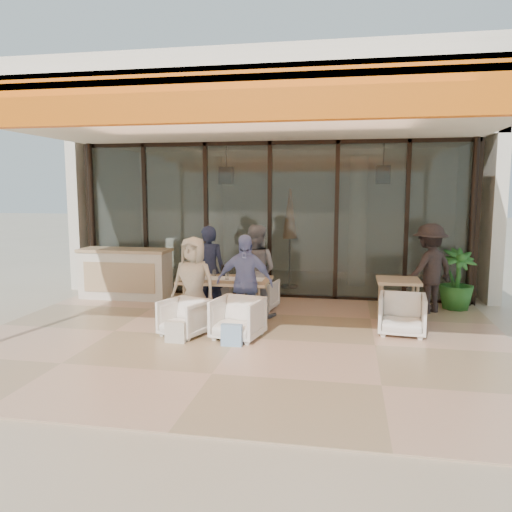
{
  "coord_description": "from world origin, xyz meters",
  "views": [
    {
      "loc": [
        1.58,
        -7.1,
        2.24
      ],
      "look_at": [
        0.1,
        0.9,
        1.15
      ],
      "focal_mm": 35.0,
      "sensor_mm": 36.0,
      "label": 1
    }
  ],
  "objects": [
    {
      "name": "tote_bag_cream",
      "position": [
        -0.85,
        -0.4,
        0.17
      ],
      "size": [
        0.3,
        0.1,
        0.34
      ],
      "primitive_type": "cube",
      "color": "silver",
      "rests_on": "ground"
    },
    {
      "name": "side_chair",
      "position": [
        2.43,
        0.67,
        0.36
      ],
      "size": [
        0.75,
        0.71,
        0.71
      ],
      "primitive_type": "imported",
      "rotation": [
        0.0,
        0.0,
        -0.1
      ],
      "color": "white",
      "rests_on": "ground"
    },
    {
      "name": "host_counter",
      "position": [
        -2.87,
        2.3,
        0.53
      ],
      "size": [
        1.85,
        0.65,
        1.04
      ],
      "color": "silver",
      "rests_on": "ground"
    },
    {
      "name": "diner_navy",
      "position": [
        -0.85,
        1.4,
        0.8
      ],
      "size": [
        0.63,
        0.46,
        1.61
      ],
      "primitive_type": "imported",
      "rotation": [
        0.0,
        0.0,
        3.27
      ],
      "color": "#171C32",
      "rests_on": "ground"
    },
    {
      "name": "chair_far_right",
      "position": [
        -0.01,
        1.9,
        0.31
      ],
      "size": [
        0.69,
        0.66,
        0.63
      ],
      "primitive_type": "imported",
      "rotation": [
        0.0,
        0.0,
        2.98
      ],
      "color": "white",
      "rests_on": "ground"
    },
    {
      "name": "terrace_structure",
      "position": [
        0.0,
        -0.26,
        3.25
      ],
      "size": [
        8.0,
        6.0,
        3.4
      ],
      "color": "silver",
      "rests_on": "ground"
    },
    {
      "name": "terrace_floor",
      "position": [
        0.0,
        0.0,
        0.01
      ],
      "size": [
        8.0,
        6.0,
        0.01
      ],
      "primitive_type": "cube",
      "color": "tan",
      "rests_on": "ground"
    },
    {
      "name": "ground",
      "position": [
        0.0,
        0.0,
        0.0
      ],
      "size": [
        70.0,
        70.0,
        0.0
      ],
      "primitive_type": "plane",
      "color": "#C6B293",
      "rests_on": "ground"
    },
    {
      "name": "diner_grey",
      "position": [
        -0.01,
        1.4,
        0.82
      ],
      "size": [
        0.87,
        0.73,
        1.63
      ],
      "primitive_type": "imported",
      "rotation": [
        0.0,
        0.0,
        3.0
      ],
      "color": "slate",
      "rests_on": "ground"
    },
    {
      "name": "standing_woman",
      "position": [
        3.04,
        2.19,
        0.82
      ],
      "size": [
        1.21,
        1.14,
        1.64
      ],
      "primitive_type": "imported",
      "rotation": [
        0.0,
        0.0,
        3.82
      ],
      "color": "black",
      "rests_on": "ground"
    },
    {
      "name": "dining_table",
      "position": [
        -0.44,
        0.96,
        0.69
      ],
      "size": [
        1.5,
        0.9,
        0.93
      ],
      "color": "tan",
      "rests_on": "ground"
    },
    {
      "name": "potted_palm",
      "position": [
        3.59,
        2.54,
        0.57
      ],
      "size": [
        0.78,
        0.78,
        1.15
      ],
      "primitive_type": "imported",
      "rotation": [
        0.0,
        0.0,
        0.25
      ],
      "color": "#1E5919",
      "rests_on": "ground"
    },
    {
      "name": "diner_periwinkle",
      "position": [
        -0.01,
        0.5,
        0.77
      ],
      "size": [
        0.91,
        0.39,
        1.54
      ],
      "primitive_type": "imported",
      "rotation": [
        0.0,
        0.0,
        0.01
      ],
      "color": "#7B8CCE",
      "rests_on": "ground"
    },
    {
      "name": "interior_block",
      "position": [
        0.01,
        5.31,
        2.23
      ],
      "size": [
        9.05,
        3.62,
        3.52
      ],
      "color": "silver",
      "rests_on": "ground"
    },
    {
      "name": "diner_cream",
      "position": [
        -0.85,
        0.5,
        0.75
      ],
      "size": [
        0.78,
        0.56,
        1.49
      ],
      "primitive_type": "imported",
      "rotation": [
        0.0,
        0.0,
        -0.12
      ],
      "color": "beige",
      "rests_on": "ground"
    },
    {
      "name": "tote_bag_blue",
      "position": [
        -0.01,
        -0.4,
        0.17
      ],
      "size": [
        0.3,
        0.1,
        0.34
      ],
      "primitive_type": "cube",
      "color": "#99BFD8",
      "rests_on": "ground"
    },
    {
      "name": "glass_storefront",
      "position": [
        0.0,
        3.0,
        1.6
      ],
      "size": [
        8.08,
        0.1,
        3.2
      ],
      "color": "#9EADA3",
      "rests_on": "ground"
    },
    {
      "name": "chair_near_right",
      "position": [
        -0.01,
        0.0,
        0.35
      ],
      "size": [
        0.8,
        0.76,
        0.7
      ],
      "primitive_type": "imported",
      "rotation": [
        0.0,
        0.0,
        -0.2
      ],
      "color": "white",
      "rests_on": "ground"
    },
    {
      "name": "chair_far_left",
      "position": [
        -0.85,
        1.9,
        0.3
      ],
      "size": [
        0.66,
        0.63,
        0.59
      ],
      "primitive_type": "imported",
      "rotation": [
        0.0,
        0.0,
        3.3
      ],
      "color": "white",
      "rests_on": "ground"
    },
    {
      "name": "chair_near_left",
      "position": [
        -0.85,
        0.0,
        0.32
      ],
      "size": [
        0.79,
        0.76,
        0.64
      ],
      "primitive_type": "imported",
      "rotation": [
        0.0,
        0.0,
        -0.36
      ],
      "color": "white",
      "rests_on": "ground"
    },
    {
      "name": "side_table",
      "position": [
        2.43,
        1.42,
        0.64
      ],
      "size": [
        0.7,
        0.7,
        0.74
      ],
      "color": "tan",
      "rests_on": "ground"
    }
  ]
}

